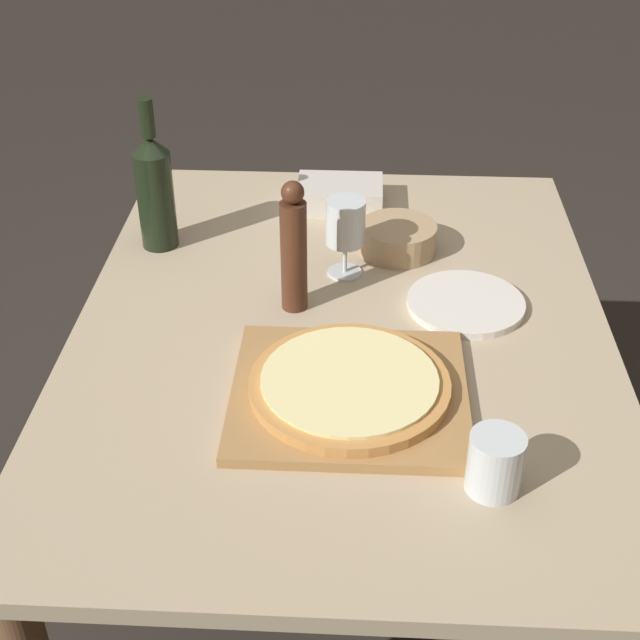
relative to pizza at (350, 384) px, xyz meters
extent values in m
plane|color=#2D2823|center=(-0.02, 0.21, -0.77)|extent=(12.00, 12.00, 0.00)
cube|color=tan|center=(-0.02, 0.21, -0.04)|extent=(0.95, 1.26, 0.03)
cylinder|color=brown|center=(-0.43, 0.78, -0.42)|extent=(0.06, 0.06, 0.71)
cylinder|color=brown|center=(0.40, 0.78, -0.42)|extent=(0.06, 0.06, 0.71)
cube|color=#A87A47|center=(0.00, 0.00, -0.02)|extent=(0.37, 0.34, 0.02)
cylinder|color=#C68947|center=(0.00, 0.00, 0.00)|extent=(0.32, 0.32, 0.02)
cylinder|color=beige|center=(0.00, 0.00, 0.01)|extent=(0.28, 0.28, 0.01)
cylinder|color=black|center=(-0.40, 0.48, 0.07)|extent=(0.07, 0.07, 0.20)
cone|color=black|center=(-0.40, 0.48, 0.19)|extent=(0.07, 0.07, 0.03)
cylinder|color=black|center=(-0.40, 0.48, 0.24)|extent=(0.03, 0.03, 0.08)
cylinder|color=#4C2819|center=(-0.11, 0.26, 0.08)|extent=(0.05, 0.05, 0.21)
sphere|color=#4C2819|center=(-0.11, 0.26, 0.20)|extent=(0.04, 0.04, 0.04)
cylinder|color=silver|center=(-0.02, 0.38, -0.03)|extent=(0.07, 0.07, 0.00)
cylinder|color=silver|center=(-0.02, 0.38, 0.01)|extent=(0.01, 0.01, 0.06)
cylinder|color=silver|center=(-0.02, 0.38, 0.08)|extent=(0.07, 0.07, 0.09)
cylinder|color=tan|center=(0.09, 0.48, 0.00)|extent=(0.15, 0.15, 0.06)
cylinder|color=silver|center=(0.20, -0.19, 0.02)|extent=(0.08, 0.08, 0.09)
cylinder|color=silver|center=(0.21, 0.28, -0.02)|extent=(0.22, 0.22, 0.01)
cube|color=beige|center=(-0.04, 0.67, 0.00)|extent=(0.19, 0.13, 0.05)
camera|label=1|loc=(0.01, -1.10, 0.87)|focal=50.00mm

